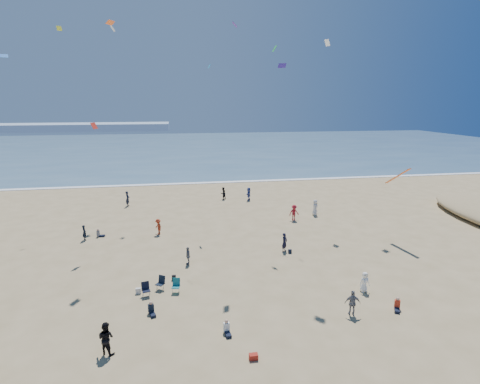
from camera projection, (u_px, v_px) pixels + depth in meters
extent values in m
plane|color=tan|center=(227.00, 382.00, 17.77)|extent=(220.00, 220.00, 0.00)
cube|color=#476B84|center=(183.00, 147.00, 108.78)|extent=(220.00, 100.00, 0.06)
cube|color=white|center=(190.00, 183.00, 60.87)|extent=(220.00, 1.20, 0.08)
cube|color=#7A8EA8|center=(46.00, 127.00, 170.44)|extent=(110.00, 20.00, 3.20)
imported|color=#354692|center=(249.00, 194.00, 50.47)|extent=(0.99, 1.69, 1.74)
imported|color=black|center=(84.00, 233.00, 35.85)|extent=(0.60, 0.66, 1.51)
imported|color=maroon|center=(294.00, 213.00, 41.87)|extent=(1.22, 0.81, 1.77)
imported|color=silver|center=(315.00, 207.00, 43.72)|extent=(0.68, 0.97, 1.87)
imported|color=black|center=(223.00, 193.00, 50.89)|extent=(1.04, 1.00, 1.68)
imported|color=gray|center=(353.00, 303.00, 23.19)|extent=(1.03, 0.62, 1.64)
imported|color=black|center=(285.00, 242.00, 33.11)|extent=(0.73, 0.72, 1.70)
imported|color=white|center=(364.00, 282.00, 26.07)|extent=(0.73, 0.49, 1.46)
imported|color=gray|center=(188.00, 256.00, 30.47)|extent=(0.40, 0.89, 1.50)
imported|color=black|center=(128.00, 199.00, 47.52)|extent=(0.55, 0.76, 1.93)
imported|color=black|center=(106.00, 338.00, 19.60)|extent=(1.10, 1.02, 1.81)
imported|color=#982D15|center=(158.00, 227.00, 37.42)|extent=(1.00, 1.18, 1.59)
cube|color=silver|center=(138.00, 291.00, 25.93)|extent=(0.35, 0.20, 0.40)
cube|color=black|center=(174.00, 278.00, 27.88)|extent=(0.30, 0.22, 0.38)
cube|color=#A22317|center=(254.00, 357.00, 19.30)|extent=(0.45, 0.30, 0.30)
cube|color=black|center=(290.00, 251.00, 32.85)|extent=(0.28, 0.18, 0.34)
cube|color=green|center=(274.00, 49.00, 34.87)|extent=(0.39, 0.51, 0.54)
cube|color=#4F2D98|center=(282.00, 66.00, 36.84)|extent=(0.80, 0.71, 0.46)
cube|color=white|center=(327.00, 43.00, 39.89)|extent=(0.58, 0.68, 0.66)
cube|color=red|center=(94.00, 126.00, 32.87)|extent=(0.53, 0.81, 0.55)
cube|color=blue|center=(4.00, 56.00, 29.46)|extent=(0.65, 0.55, 0.30)
cube|color=silver|center=(113.00, 29.00, 42.91)|extent=(0.64, 0.69, 0.62)
cube|color=#632A9E|center=(235.00, 25.00, 29.32)|extent=(0.47, 0.83, 0.36)
cube|color=#2598C9|center=(209.00, 66.00, 38.81)|extent=(0.28, 0.70, 0.39)
cube|color=#FF6122|center=(110.00, 23.00, 30.20)|extent=(0.70, 0.92, 0.31)
cube|color=#FFF328|center=(59.00, 28.00, 39.42)|extent=(0.58, 0.49, 0.52)
cube|color=#EE5919|center=(398.00, 176.00, 35.17)|extent=(0.35, 2.64, 1.87)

